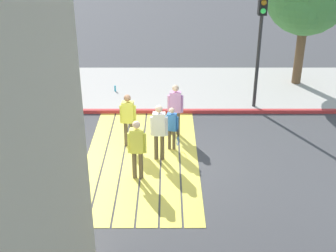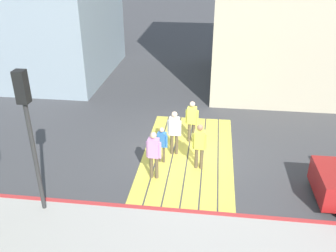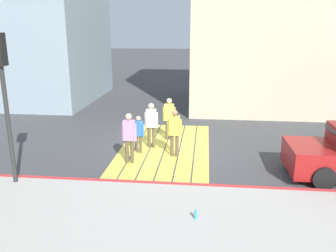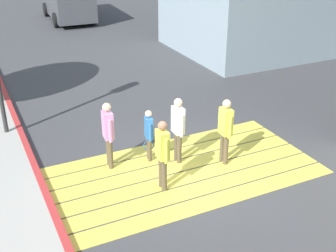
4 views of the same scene
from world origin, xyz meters
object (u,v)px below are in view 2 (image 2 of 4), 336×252
at_px(pedestrian_child_with_racket, 162,143).
at_px(pedestrian_adult_lead, 174,130).
at_px(pedestrian_adult_side, 192,119).
at_px(pedestrian_adult_trailing, 154,152).
at_px(pedestrian_teen_behind, 199,143).
at_px(traffic_light_corner, 28,116).

bearing_deg(pedestrian_child_with_racket, pedestrian_adult_lead, -30.98).
distance_m(pedestrian_adult_side, pedestrian_child_with_racket, 1.87).
xyz_separation_m(pedestrian_adult_trailing, pedestrian_adult_side, (2.61, -1.04, -0.00)).
bearing_deg(pedestrian_teen_behind, pedestrian_adult_lead, 47.72).
height_order(pedestrian_adult_trailing, pedestrian_teen_behind, pedestrian_adult_trailing).
bearing_deg(pedestrian_child_with_racket, pedestrian_adult_trailing, 173.47).
bearing_deg(pedestrian_adult_trailing, pedestrian_adult_lead, -16.69).
height_order(traffic_light_corner, pedestrian_adult_trailing, traffic_light_corner).
bearing_deg(pedestrian_adult_trailing, pedestrian_teen_behind, -62.08).
bearing_deg(pedestrian_adult_trailing, pedestrian_child_with_racket, -6.53).
bearing_deg(pedestrian_adult_lead, pedestrian_adult_trailing, 163.31).
xyz_separation_m(pedestrian_adult_lead, pedestrian_teen_behind, (-0.86, -0.94, -0.01)).
xyz_separation_m(traffic_light_corner, pedestrian_adult_side, (4.64, -3.93, -2.05)).
xyz_separation_m(pedestrian_adult_lead, pedestrian_child_with_racket, (-0.61, 0.37, -0.22)).
relative_size(pedestrian_adult_side, pedestrian_child_with_racket, 1.24).
bearing_deg(pedestrian_teen_behind, pedestrian_child_with_racket, 79.56).
distance_m(pedestrian_adult_lead, pedestrian_adult_side, 1.15).
xyz_separation_m(traffic_light_corner, pedestrian_child_with_racket, (3.03, -3.00, -2.26)).
bearing_deg(pedestrian_adult_lead, pedestrian_child_with_racket, 149.02).
relative_size(pedestrian_adult_lead, pedestrian_adult_side, 1.00).
height_order(traffic_light_corner, pedestrian_adult_side, traffic_light_corner).
height_order(traffic_light_corner, pedestrian_adult_lead, traffic_light_corner).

